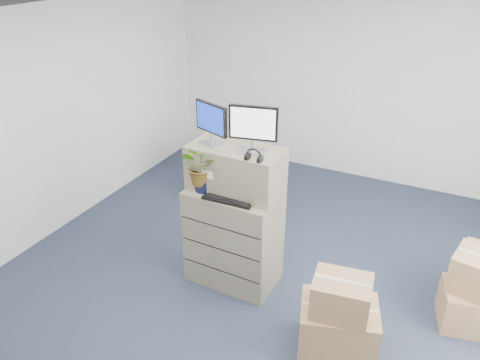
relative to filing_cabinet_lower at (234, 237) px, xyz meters
name	(u,v)px	position (x,y,z in m)	size (l,w,h in m)	color
ground	(260,307)	(0.46, -0.30, -0.55)	(7.00, 7.00, 0.00)	#252F43
wall_back	(357,90)	(0.46, 3.21, 0.85)	(6.00, 0.02, 2.80)	silver
filing_cabinet_lower	(234,237)	(0.00, 0.00, 0.00)	(0.95, 0.58, 1.11)	#83775B
filing_cabinet_upper	(236,169)	(0.00, 0.05, 0.79)	(0.95, 0.48, 0.48)	#83775B
monitor_left	(211,121)	(-0.25, 0.03, 1.27)	(0.41, 0.23, 0.42)	#99999E
monitor_right	(253,127)	(0.20, 0.03, 1.29)	(0.47, 0.23, 0.47)	#99999E
headphones	(254,156)	(0.29, -0.14, 1.07)	(0.16, 0.16, 0.02)	black
keyboard	(229,198)	(0.04, -0.16, 0.57)	(0.52, 0.22, 0.03)	black
mouse	(262,201)	(0.36, -0.08, 0.57)	(0.11, 0.07, 0.04)	silver
water_bottle	(240,179)	(0.06, 0.04, 0.70)	(0.08, 0.08, 0.28)	gray
phone_dock	(229,184)	(-0.08, 0.05, 0.60)	(0.06, 0.05, 0.13)	silver
external_drive	(266,193)	(0.34, 0.08, 0.59)	(0.24, 0.18, 0.07)	black
tissue_box	(264,185)	(0.31, 0.08, 0.67)	(0.24, 0.12, 0.09)	#4393E5
potted_plant	(202,171)	(-0.28, -0.13, 0.79)	(0.46, 0.49, 0.41)	#99B491
office_chair	(238,172)	(-0.79, 1.68, -0.14)	(0.81, 0.76, 0.83)	slate
cardboard_boxes	(436,299)	(2.08, 0.21, -0.22)	(2.14, 1.95, 0.83)	#A37D4E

